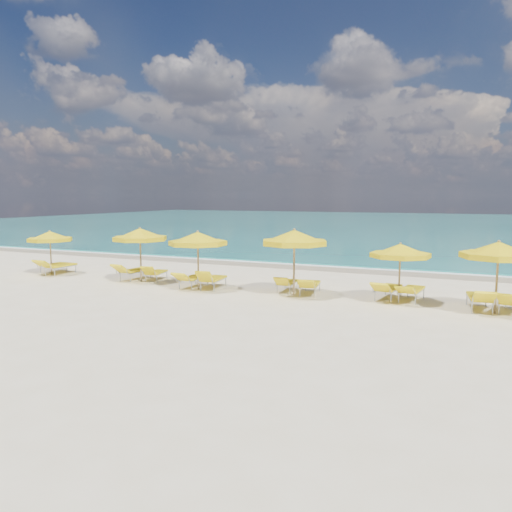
% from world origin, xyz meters
% --- Properties ---
extents(ground_plane, '(120.00, 120.00, 0.00)m').
position_xyz_m(ground_plane, '(0.00, 0.00, 0.00)').
color(ground_plane, beige).
extents(ocean, '(120.00, 80.00, 0.30)m').
position_xyz_m(ocean, '(0.00, 48.00, 0.00)').
color(ocean, '#14706B').
rests_on(ocean, ground).
extents(wet_sand_band, '(120.00, 2.60, 0.01)m').
position_xyz_m(wet_sand_band, '(0.00, 7.40, 0.00)').
color(wet_sand_band, tan).
rests_on(wet_sand_band, ground).
extents(foam_line, '(120.00, 1.20, 0.03)m').
position_xyz_m(foam_line, '(0.00, 8.20, 0.00)').
color(foam_line, white).
rests_on(foam_line, ground).
extents(whitecap_near, '(14.00, 0.36, 0.05)m').
position_xyz_m(whitecap_near, '(-6.00, 17.00, 0.00)').
color(whitecap_near, white).
rests_on(whitecap_near, ground).
extents(whitecap_far, '(18.00, 0.30, 0.05)m').
position_xyz_m(whitecap_far, '(8.00, 24.00, 0.00)').
color(whitecap_far, white).
rests_on(whitecap_far, ground).
extents(umbrella_1, '(2.55, 2.55, 2.08)m').
position_xyz_m(umbrella_1, '(-9.96, 0.13, 1.77)').
color(umbrella_1, '#997B4C').
rests_on(umbrella_1, ground).
extents(umbrella_2, '(2.53, 2.53, 2.36)m').
position_xyz_m(umbrella_2, '(-4.86, 0.20, 2.01)').
color(umbrella_2, '#997B4C').
rests_on(umbrella_2, ground).
extents(umbrella_3, '(2.93, 2.93, 2.34)m').
position_xyz_m(umbrella_3, '(-1.67, -0.38, 1.99)').
color(umbrella_3, '#997B4C').
rests_on(umbrella_3, ground).
extents(umbrella_4, '(2.50, 2.50, 2.50)m').
position_xyz_m(umbrella_4, '(2.18, 0.05, 2.13)').
color(umbrella_4, '#997B4C').
rests_on(umbrella_4, ground).
extents(umbrella_5, '(2.55, 2.55, 2.10)m').
position_xyz_m(umbrella_5, '(5.95, 0.31, 1.79)').
color(umbrella_5, '#997B4C').
rests_on(umbrella_5, ground).
extents(umbrella_6, '(2.38, 2.38, 2.33)m').
position_xyz_m(umbrella_6, '(8.97, -0.16, 1.99)').
color(umbrella_6, '#997B4C').
rests_on(umbrella_6, ground).
extents(lounger_1_left, '(0.61, 1.76, 0.72)m').
position_xyz_m(lounger_1_left, '(-10.41, 0.67, 0.21)').
color(lounger_1_left, '#A5A8AD').
rests_on(lounger_1_left, ground).
extents(lounger_1_right, '(0.72, 1.99, 0.81)m').
position_xyz_m(lounger_1_right, '(-9.60, 0.30, 0.24)').
color(lounger_1_right, '#A5A8AD').
rests_on(lounger_1_right, ground).
extents(lounger_2_left, '(0.82, 2.05, 0.84)m').
position_xyz_m(lounger_2_left, '(-5.40, 0.48, 0.24)').
color(lounger_2_left, '#A5A8AD').
rests_on(lounger_2_left, ground).
extents(lounger_2_right, '(0.89, 1.76, 0.78)m').
position_xyz_m(lounger_2_right, '(-4.40, 0.64, 0.21)').
color(lounger_2_right, '#A5A8AD').
rests_on(lounger_2_right, ground).
extents(lounger_3_left, '(0.66, 1.95, 0.77)m').
position_xyz_m(lounger_3_left, '(-2.08, -0.10, 0.23)').
color(lounger_3_left, '#A5A8AD').
rests_on(lounger_3_left, ground).
extents(lounger_3_right, '(0.82, 1.91, 0.88)m').
position_xyz_m(lounger_3_right, '(-1.20, -0.03, 0.23)').
color(lounger_3_right, '#A5A8AD').
rests_on(lounger_3_right, ground).
extents(lounger_4_left, '(0.69, 1.72, 0.72)m').
position_xyz_m(lounger_4_left, '(1.70, 0.63, 0.20)').
color(lounger_4_left, '#A5A8AD').
rests_on(lounger_4_left, ground).
extents(lounger_4_right, '(0.88, 1.95, 0.76)m').
position_xyz_m(lounger_4_right, '(2.70, 0.39, 0.23)').
color(lounger_4_right, '#A5A8AD').
rests_on(lounger_4_right, ground).
extents(lounger_5_left, '(0.88, 2.03, 0.79)m').
position_xyz_m(lounger_5_left, '(5.51, 0.74, 0.23)').
color(lounger_5_left, '#A5A8AD').
rests_on(lounger_5_left, ground).
extents(lounger_5_right, '(0.86, 2.04, 0.72)m').
position_xyz_m(lounger_5_right, '(6.31, 0.77, 0.23)').
color(lounger_5_right, '#A5A8AD').
rests_on(lounger_5_right, ground).
extents(lounger_6_left, '(0.91, 2.07, 0.85)m').
position_xyz_m(lounger_6_left, '(8.51, 0.18, 0.24)').
color(lounger_6_left, '#A5A8AD').
rests_on(lounger_6_left, ground).
extents(lounger_6_right, '(0.92, 1.83, 0.79)m').
position_xyz_m(lounger_6_right, '(9.43, 0.19, 0.22)').
color(lounger_6_right, '#A5A8AD').
rests_on(lounger_6_right, ground).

